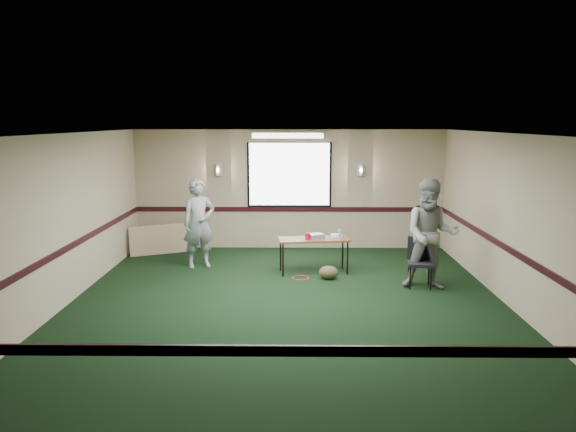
{
  "coord_description": "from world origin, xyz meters",
  "views": [
    {
      "loc": [
        0.11,
        -8.64,
        2.9
      ],
      "look_at": [
        0.0,
        1.3,
        1.2
      ],
      "focal_mm": 35.0,
      "sensor_mm": 36.0,
      "label": 1
    }
  ],
  "objects_px": {
    "person_left": "(199,223)",
    "person_right": "(431,234)",
    "projector": "(316,236)",
    "conference_chair": "(420,258)",
    "folding_table": "(314,241)"
  },
  "relations": [
    {
      "from": "projector",
      "to": "conference_chair",
      "type": "bearing_deg",
      "value": -51.04
    },
    {
      "from": "conference_chair",
      "to": "person_left",
      "type": "distance_m",
      "value": 4.32
    },
    {
      "from": "person_right",
      "to": "projector",
      "type": "bearing_deg",
      "value": 162.86
    },
    {
      "from": "conference_chair",
      "to": "person_left",
      "type": "bearing_deg",
      "value": 170.09
    },
    {
      "from": "folding_table",
      "to": "person_left",
      "type": "xyz_separation_m",
      "value": [
        -2.27,
        0.42,
        0.26
      ]
    },
    {
      "from": "conference_chair",
      "to": "person_left",
      "type": "xyz_separation_m",
      "value": [
        -4.11,
        1.26,
        0.38
      ]
    },
    {
      "from": "folding_table",
      "to": "person_right",
      "type": "distance_m",
      "value": 2.25
    },
    {
      "from": "folding_table",
      "to": "conference_chair",
      "type": "relative_size",
      "value": 1.63
    },
    {
      "from": "person_left",
      "to": "folding_table",
      "type": "bearing_deg",
      "value": -34.51
    },
    {
      "from": "projector",
      "to": "person_right",
      "type": "distance_m",
      "value": 2.19
    },
    {
      "from": "person_left",
      "to": "person_right",
      "type": "xyz_separation_m",
      "value": [
        4.25,
        -1.43,
        0.08
      ]
    },
    {
      "from": "folding_table",
      "to": "conference_chair",
      "type": "height_order",
      "value": "conference_chair"
    },
    {
      "from": "person_left",
      "to": "person_right",
      "type": "height_order",
      "value": "person_right"
    },
    {
      "from": "person_right",
      "to": "conference_chair",
      "type": "bearing_deg",
      "value": 138.98
    },
    {
      "from": "projector",
      "to": "person_right",
      "type": "bearing_deg",
      "value": -53.56
    }
  ]
}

